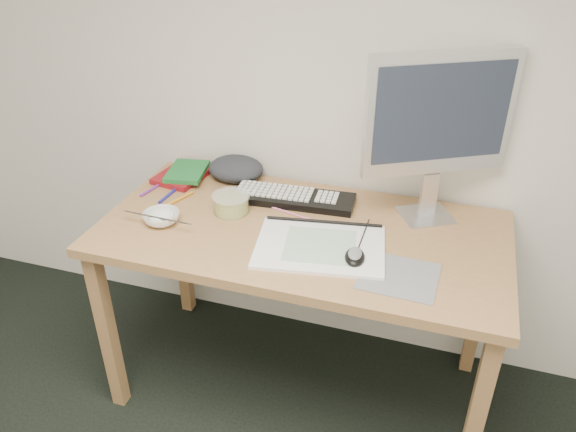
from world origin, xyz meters
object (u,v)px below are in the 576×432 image
object	(u,v)px
desk	(301,249)
monitor	(439,119)
keyboard	(293,198)
rice_bowl	(161,218)
sketchpad	(320,247)

from	to	relation	value
desk	monitor	size ratio (longest dim) A/B	2.37
monitor	keyboard	bearing A→B (deg)	155.20
rice_bowl	desk	bearing A→B (deg)	12.76
desk	rice_bowl	distance (m)	0.50
sketchpad	keyboard	world-z (taller)	keyboard
sketchpad	rice_bowl	size ratio (longest dim) A/B	3.27
desk	monitor	world-z (taller)	monitor
desk	sketchpad	distance (m)	0.16
sketchpad	monitor	xyz separation A→B (m)	(0.31, 0.31, 0.36)
desk	rice_bowl	size ratio (longest dim) A/B	10.97
keyboard	desk	bearing A→B (deg)	-68.28
desk	keyboard	bearing A→B (deg)	115.41
desk	monitor	bearing A→B (deg)	28.52
keyboard	rice_bowl	size ratio (longest dim) A/B	3.56
monitor	desk	bearing A→B (deg)	179.38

